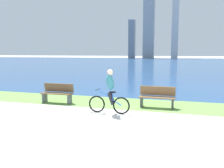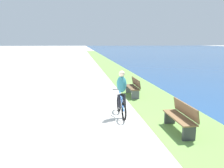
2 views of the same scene
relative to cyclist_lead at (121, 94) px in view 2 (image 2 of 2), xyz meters
name	(u,v)px [view 2 (image 2 of 2)]	position (x,y,z in m)	size (l,w,h in m)	color
ground_plane	(83,128)	(0.94, -1.44, -0.84)	(300.00, 300.00, 0.00)	#B2AFA8
grass_strip_bayside	(182,122)	(0.94, 1.94, -0.84)	(120.00, 2.51, 0.01)	#6B9947
cyclist_lead	(121,94)	(0.00, 0.00, 0.00)	(1.65, 0.52, 1.71)	black
bench_near_path	(133,87)	(-2.92, 1.20, -0.39)	(1.50, 0.47, 0.90)	brown
bench_far_along_path	(181,117)	(1.65, 1.53, -0.39)	(1.50, 0.47, 0.90)	brown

